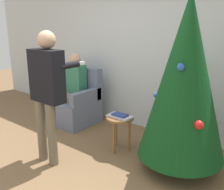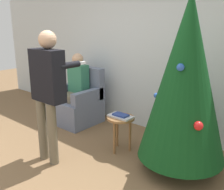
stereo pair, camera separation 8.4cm
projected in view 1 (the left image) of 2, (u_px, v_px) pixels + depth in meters
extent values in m
plane|color=brown|center=(31.00, 180.00, 3.09)|extent=(14.00, 14.00, 0.00)
cube|color=silver|center=(138.00, 49.00, 4.39)|extent=(8.00, 0.06, 2.70)
cylinder|color=brown|center=(179.00, 161.00, 3.31)|extent=(0.10, 0.10, 0.19)
cone|color=#0F4219|center=(185.00, 78.00, 3.01)|extent=(1.04, 1.04, 1.96)
sphere|color=red|center=(199.00, 125.00, 2.76)|extent=(0.10, 0.10, 0.10)
sphere|color=#2856B2|center=(181.00, 67.00, 2.78)|extent=(0.08, 0.08, 0.08)
sphere|color=#2856B2|center=(156.00, 95.00, 3.22)|extent=(0.07, 0.07, 0.07)
cube|color=slate|center=(73.00, 111.00, 4.78)|extent=(0.79, 0.75, 0.44)
cube|color=slate|center=(84.00, 82.00, 4.88)|extent=(0.79, 0.14, 0.56)
cube|color=slate|center=(60.00, 91.00, 4.90)|extent=(0.12, 0.68, 0.22)
cube|color=slate|center=(86.00, 97.00, 4.49)|extent=(0.12, 0.68, 0.22)
cylinder|color=#6B604C|center=(61.00, 113.00, 4.69)|extent=(0.11, 0.11, 0.44)
cylinder|color=#6B604C|center=(69.00, 115.00, 4.57)|extent=(0.11, 0.11, 0.44)
cube|color=#6B604C|center=(70.00, 97.00, 4.67)|extent=(0.32, 0.40, 0.12)
cube|color=#337A5B|center=(76.00, 79.00, 4.70)|extent=(0.36, 0.20, 0.50)
sphere|color=tan|center=(75.00, 59.00, 4.60)|extent=(0.20, 0.20, 0.20)
cylinder|color=#6B604C|center=(42.00, 131.00, 3.45)|extent=(0.12, 0.12, 0.82)
cylinder|color=#6B604C|center=(52.00, 135.00, 3.32)|extent=(0.12, 0.12, 0.82)
cube|color=black|center=(47.00, 76.00, 3.23)|extent=(0.48, 0.20, 0.65)
sphere|color=tan|center=(47.00, 40.00, 3.14)|extent=(0.22, 0.22, 0.22)
cylinder|color=black|center=(48.00, 62.00, 3.46)|extent=(0.08, 0.30, 0.08)
cylinder|color=black|center=(69.00, 65.00, 3.21)|extent=(0.08, 0.30, 0.08)
cube|color=white|center=(80.00, 63.00, 3.35)|extent=(0.04, 0.14, 0.04)
cylinder|color=olive|center=(120.00, 118.00, 3.67)|extent=(0.39, 0.39, 0.03)
cylinder|color=olive|center=(114.00, 138.00, 3.64)|extent=(0.04, 0.04, 0.48)
cylinder|color=olive|center=(129.00, 135.00, 3.72)|extent=(0.04, 0.04, 0.48)
cylinder|color=olive|center=(116.00, 131.00, 3.86)|extent=(0.04, 0.04, 0.48)
cube|color=silver|center=(120.00, 116.00, 3.66)|extent=(0.35, 0.20, 0.02)
cube|color=navy|center=(120.00, 115.00, 3.65)|extent=(0.22, 0.13, 0.02)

